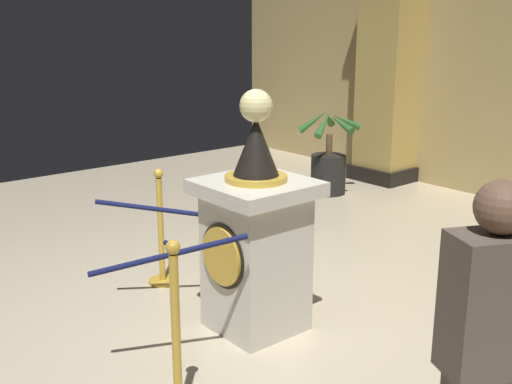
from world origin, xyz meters
name	(u,v)px	position (x,y,z in m)	size (l,w,h in m)	color
ground_plane	(245,323)	(0.00, 0.00, 0.00)	(10.85, 10.85, 0.00)	beige
pedestal_clock	(255,239)	(0.09, 0.02, 0.68)	(0.72, 0.72, 1.72)	beige
stanchion_near	(161,244)	(-1.03, -0.07, 0.35)	(0.24, 0.24, 1.00)	gold
stanchion_far	(177,358)	(0.65, -1.00, 0.37)	(0.24, 0.24, 1.05)	gold
velvet_rope	(165,230)	(-0.19, -0.54, 0.79)	(1.34, 1.33, 0.22)	#141947
column_left	(392,58)	(-2.17, 4.30, 1.68)	(0.82, 0.82, 3.38)	black
potted_palm_left	(329,165)	(-2.16, 3.12, 0.37)	(0.76, 0.77, 1.12)	black
bystander_guest	(486,359)	(2.14, -0.47, 0.83)	(0.36, 0.42, 1.57)	brown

